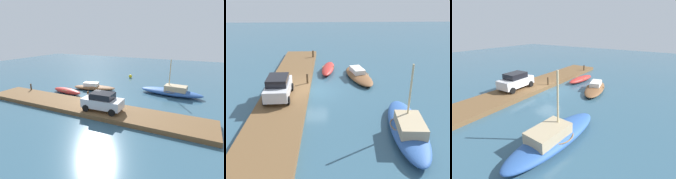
# 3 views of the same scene
# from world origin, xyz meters

# --- Properties ---
(ground_plane) EXTENTS (84.00, 84.00, 0.00)m
(ground_plane) POSITION_xyz_m (0.00, 0.00, 0.00)
(ground_plane) COLOR #33566B
(dock_platform) EXTENTS (24.52, 3.78, 0.42)m
(dock_platform) POSITION_xyz_m (0.00, -2.15, 0.21)
(dock_platform) COLOR brown
(dock_platform) RESTS_ON ground_plane
(motorboat_brown) EXTENTS (6.07, 3.24, 0.99)m
(motorboat_brown) POSITION_xyz_m (-2.87, 4.39, 0.35)
(motorboat_brown) COLOR brown
(motorboat_brown) RESTS_ON ground_plane
(rowboat_red) EXTENTS (4.57, 1.74, 0.67)m
(rowboat_red) POSITION_xyz_m (-5.09, 1.35, 0.34)
(rowboat_red) COLOR #B72D28
(rowboat_red) RESTS_ON ground_plane
(sailboat_blue) EXTENTS (7.75, 2.67, 4.52)m
(sailboat_blue) POSITION_xyz_m (7.24, 6.37, 0.51)
(sailboat_blue) COLOR #2D569E
(sailboat_blue) RESTS_ON ground_plane
(mooring_post_west) EXTENTS (0.19, 0.19, 0.81)m
(mooring_post_west) POSITION_xyz_m (-9.44, -0.51, 0.82)
(mooring_post_west) COLOR #47331E
(mooring_post_west) RESTS_ON dock_platform
(mooring_post_mid_west) EXTENTS (0.18, 0.18, 0.92)m
(mooring_post_mid_west) POSITION_xyz_m (-0.68, -0.51, 0.88)
(mooring_post_mid_west) COLOR #47331E
(mooring_post_mid_west) RESTS_ON dock_platform
(parked_car) EXTENTS (3.88, 2.09, 1.74)m
(parked_car) POSITION_xyz_m (2.27, -2.53, 1.31)
(parked_car) COLOR silver
(parked_car) RESTS_ON dock_platform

